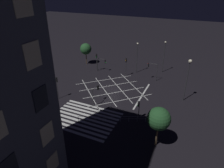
{
  "coord_description": "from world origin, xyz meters",
  "views": [
    {
      "loc": [
        15.13,
        -33.57,
        19.73
      ],
      "look_at": [
        0.0,
        0.0,
        1.19
      ],
      "focal_mm": 32.0,
      "sensor_mm": 36.0,
      "label": 1
    }
  ],
  "objects_px": {
    "street_lamp_west": "(189,69)",
    "street_lamp_far": "(137,53)",
    "traffic_light_median_north": "(126,63)",
    "traffic_light_sw_cross": "(57,83)",
    "traffic_light_ne_main": "(152,68)",
    "street_lamp_east": "(164,52)",
    "traffic_light_se_main": "(139,106)",
    "traffic_light_nw_main": "(102,62)",
    "street_tree_near": "(86,49)",
    "traffic_light_nw_cross": "(96,59)",
    "traffic_light_median_south": "(96,91)",
    "street_tree_far": "(159,119)"
  },
  "relations": [
    {
      "from": "traffic_light_sw_cross",
      "to": "street_lamp_west",
      "type": "xyz_separation_m",
      "value": [
        21.89,
        9.04,
        3.14
      ]
    },
    {
      "from": "traffic_light_nw_main",
      "to": "street_lamp_west",
      "type": "relative_size",
      "value": 0.4
    },
    {
      "from": "traffic_light_median_north",
      "to": "traffic_light_sw_cross",
      "type": "relative_size",
      "value": 1.0
    },
    {
      "from": "street_lamp_east",
      "to": "traffic_light_se_main",
      "type": "bearing_deg",
      "value": -88.94
    },
    {
      "from": "traffic_light_nw_main",
      "to": "street_lamp_far",
      "type": "height_order",
      "value": "street_lamp_far"
    },
    {
      "from": "traffic_light_nw_main",
      "to": "traffic_light_median_north",
      "type": "relative_size",
      "value": 0.72
    },
    {
      "from": "traffic_light_median_north",
      "to": "traffic_light_ne_main",
      "type": "height_order",
      "value": "traffic_light_median_north"
    },
    {
      "from": "traffic_light_ne_main",
      "to": "street_tree_far",
      "type": "relative_size",
      "value": 0.7
    },
    {
      "from": "traffic_light_median_south",
      "to": "street_lamp_west",
      "type": "bearing_deg",
      "value": -62.44
    },
    {
      "from": "traffic_light_ne_main",
      "to": "street_lamp_far",
      "type": "height_order",
      "value": "street_lamp_far"
    },
    {
      "from": "street_lamp_east",
      "to": "street_lamp_west",
      "type": "distance_m",
      "value": 13.63
    },
    {
      "from": "street_lamp_west",
      "to": "street_tree_near",
      "type": "height_order",
      "value": "street_lamp_west"
    },
    {
      "from": "traffic_light_sw_cross",
      "to": "street_lamp_east",
      "type": "height_order",
      "value": "street_lamp_east"
    },
    {
      "from": "traffic_light_median_north",
      "to": "street_tree_far",
      "type": "height_order",
      "value": "street_tree_far"
    },
    {
      "from": "traffic_light_se_main",
      "to": "street_lamp_west",
      "type": "xyz_separation_m",
      "value": [
        6.05,
        9.08,
        3.91
      ]
    },
    {
      "from": "street_lamp_far",
      "to": "traffic_light_median_south",
      "type": "bearing_deg",
      "value": -97.66
    },
    {
      "from": "traffic_light_nw_main",
      "to": "traffic_light_ne_main",
      "type": "bearing_deg",
      "value": -0.72
    },
    {
      "from": "traffic_light_se_main",
      "to": "traffic_light_median_north",
      "type": "relative_size",
      "value": 0.76
    },
    {
      "from": "traffic_light_median_north",
      "to": "street_lamp_far",
      "type": "bearing_deg",
      "value": 151.29
    },
    {
      "from": "street_lamp_west",
      "to": "street_tree_far",
      "type": "relative_size",
      "value": 1.39
    },
    {
      "from": "traffic_light_nw_cross",
      "to": "street_tree_near",
      "type": "xyz_separation_m",
      "value": [
        -4.92,
        3.2,
        1.01
      ]
    },
    {
      "from": "traffic_light_sw_cross",
      "to": "traffic_light_median_south",
      "type": "bearing_deg",
      "value": -78.73
    },
    {
      "from": "traffic_light_ne_main",
      "to": "traffic_light_sw_cross",
      "type": "bearing_deg",
      "value": 47.52
    },
    {
      "from": "street_tree_near",
      "to": "street_lamp_west",
      "type": "bearing_deg",
      "value": -18.93
    },
    {
      "from": "street_lamp_far",
      "to": "traffic_light_sw_cross",
      "type": "bearing_deg",
      "value": -118.0
    },
    {
      "from": "traffic_light_nw_main",
      "to": "street_lamp_far",
      "type": "distance_m",
      "value": 8.9
    },
    {
      "from": "traffic_light_median_south",
      "to": "traffic_light_median_north",
      "type": "relative_size",
      "value": 0.77
    },
    {
      "from": "traffic_light_nw_main",
      "to": "traffic_light_median_south",
      "type": "bearing_deg",
      "value": -67.31
    },
    {
      "from": "traffic_light_nw_cross",
      "to": "street_tree_far",
      "type": "xyz_separation_m",
      "value": [
        19.57,
        -19.59,
        1.1
      ]
    },
    {
      "from": "traffic_light_nw_cross",
      "to": "street_tree_near",
      "type": "distance_m",
      "value": 5.95
    },
    {
      "from": "traffic_light_median_south",
      "to": "street_lamp_far",
      "type": "xyz_separation_m",
      "value": [
        2.23,
        16.61,
        2.47
      ]
    },
    {
      "from": "traffic_light_nw_cross",
      "to": "street_tree_near",
      "type": "height_order",
      "value": "street_tree_near"
    },
    {
      "from": "street_lamp_east",
      "to": "street_lamp_far",
      "type": "xyz_separation_m",
      "value": [
        -5.83,
        -2.92,
        -0.26
      ]
    },
    {
      "from": "traffic_light_ne_main",
      "to": "street_tree_near",
      "type": "height_order",
      "value": "street_tree_near"
    },
    {
      "from": "street_tree_far",
      "to": "street_lamp_far",
      "type": "bearing_deg",
      "value": 114.22
    },
    {
      "from": "traffic_light_median_north",
      "to": "street_lamp_far",
      "type": "height_order",
      "value": "street_lamp_far"
    },
    {
      "from": "street_lamp_west",
      "to": "street_lamp_far",
      "type": "bearing_deg",
      "value": 143.61
    },
    {
      "from": "traffic_light_median_south",
      "to": "street_lamp_east",
      "type": "relative_size",
      "value": 0.44
    },
    {
      "from": "traffic_light_median_south",
      "to": "traffic_light_sw_cross",
      "type": "bearing_deg",
      "value": 101.27
    },
    {
      "from": "traffic_light_se_main",
      "to": "street_lamp_east",
      "type": "height_order",
      "value": "street_lamp_east"
    },
    {
      "from": "traffic_light_median_south",
      "to": "street_lamp_west",
      "type": "xyz_separation_m",
      "value": [
        14.5,
        7.57,
        3.8
      ]
    },
    {
      "from": "traffic_light_median_south",
      "to": "traffic_light_nw_cross",
      "type": "height_order",
      "value": "traffic_light_nw_cross"
    },
    {
      "from": "traffic_light_nw_main",
      "to": "traffic_light_median_north",
      "type": "bearing_deg",
      "value": -4.36
    },
    {
      "from": "traffic_light_ne_main",
      "to": "street_lamp_east",
      "type": "relative_size",
      "value": 0.53
    },
    {
      "from": "street_lamp_west",
      "to": "street_lamp_far",
      "type": "distance_m",
      "value": 15.3
    },
    {
      "from": "traffic_light_sw_cross",
      "to": "street_lamp_west",
      "type": "distance_m",
      "value": 23.89
    },
    {
      "from": "street_lamp_west",
      "to": "street_tree_near",
      "type": "distance_m",
      "value": 28.12
    },
    {
      "from": "street_tree_far",
      "to": "traffic_light_median_south",
      "type": "bearing_deg",
      "value": 153.83
    },
    {
      "from": "traffic_light_median_south",
      "to": "street_tree_near",
      "type": "distance_m",
      "value": 20.62
    },
    {
      "from": "street_lamp_west",
      "to": "street_lamp_far",
      "type": "xyz_separation_m",
      "value": [
        -12.27,
        9.04,
        -1.33
      ]
    }
  ]
}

